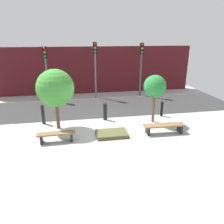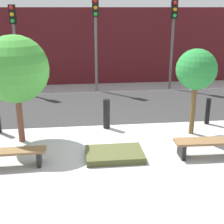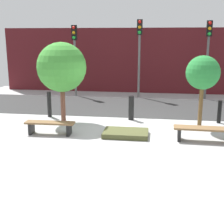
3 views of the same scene
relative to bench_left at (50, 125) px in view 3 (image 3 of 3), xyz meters
The scene contains 14 objects.
ground_plane 2.63m from the bench_left, 13.52° to the left, with size 18.00×18.00×0.00m, color #A8A8A8.
road_strip 5.27m from the bench_left, 61.20° to the left, with size 18.00×4.17×0.01m, color #313131.
building_facade 9.16m from the bench_left, 73.69° to the left, with size 16.20×0.50×3.68m, color #511419.
bench_left is the anchor object (origin of this frame).
bench_right 5.07m from the bench_left, ahead, with size 2.00×0.51×0.45m.
planter_bed 2.55m from the bench_left, ahead, with size 1.47×0.98×0.17m, color #494C29.
tree_behind_left_bench 2.35m from the bench_left, 90.00° to the left, with size 1.83×1.83×3.02m.
tree_behind_right_bench 5.55m from the bench_left, 16.83° to the left, with size 1.18×1.18×2.58m.
bollard_far_left 2.43m from the bench_left, 109.62° to the left, with size 0.17×0.17×1.04m, color black.
bollard_left 3.41m from the bench_left, 41.91° to the left, with size 0.21×0.21×0.95m, color black.
bollard_center 6.31m from the bench_left, 21.15° to the left, with size 0.15×0.15×0.87m, color black.
traffic_light_west 7.41m from the bench_left, 97.66° to the left, with size 0.28×0.27×3.79m.
traffic_light_mid_west 7.83m from the bench_left, 70.04° to the left, with size 0.28×0.27×4.05m.
traffic_light_mid_east 9.53m from the bench_left, 49.28° to the left, with size 0.28×0.27×3.98m.
Camera 3 is at (0.96, -10.24, 3.22)m, focal length 50.00 mm.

